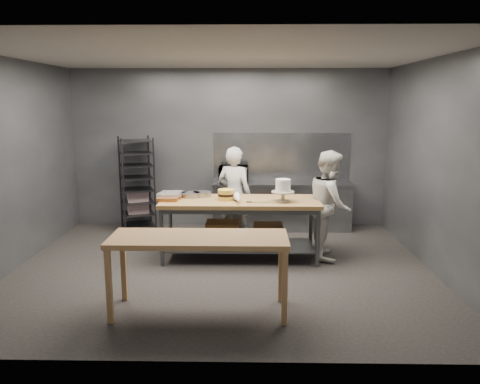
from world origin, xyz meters
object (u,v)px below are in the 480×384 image
object	(u,v)px
work_table	(241,221)
speed_rack	(137,185)
microwave	(233,174)
frosted_cake_stand	(283,188)
layer_cake	(226,195)
chef_right	(330,204)
chef_behind	(234,195)
near_counter	(199,244)

from	to	relation	value
work_table	speed_rack	size ratio (longest dim) A/B	1.37
work_table	microwave	size ratio (longest dim) A/B	4.43
work_table	frosted_cake_stand	world-z (taller)	frosted_cake_stand
layer_cake	chef_right	bearing A→B (deg)	3.71
chef_behind	chef_right	bearing A→B (deg)	177.70
speed_rack	microwave	xyz separation A→B (m)	(1.80, 0.08, 0.19)
microwave	near_counter	bearing A→B (deg)	-94.26
microwave	layer_cake	bearing A→B (deg)	-91.77
chef_behind	work_table	bearing A→B (deg)	122.07
chef_behind	frosted_cake_stand	size ratio (longest dim) A/B	4.86
chef_behind	microwave	world-z (taller)	chef_behind
microwave	work_table	bearing A→B (deg)	-84.32
work_table	near_counter	xyz separation A→B (m)	(-0.44, -1.93, 0.24)
near_counter	microwave	size ratio (longest dim) A/B	3.69
speed_rack	near_counter	bearing A→B (deg)	-66.51
speed_rack	layer_cake	size ratio (longest dim) A/B	6.94
work_table	layer_cake	world-z (taller)	layer_cake
work_table	chef_behind	distance (m)	0.84
speed_rack	layer_cake	distance (m)	2.40
chef_right	frosted_cake_stand	world-z (taller)	chef_right
speed_rack	chef_right	size ratio (longest dim) A/B	1.05
work_table	frosted_cake_stand	size ratio (longest dim) A/B	7.04
work_table	chef_behind	size ratio (longest dim) A/B	1.45
near_counter	work_table	bearing A→B (deg)	77.27
near_counter	layer_cake	xyz separation A→B (m)	(0.22, 1.90, 0.19)
chef_behind	microwave	xyz separation A→B (m)	(-0.05, 0.89, 0.22)
speed_rack	frosted_cake_stand	size ratio (longest dim) A/B	5.14
work_table	chef_behind	xyz separation A→B (m)	(-0.12, 0.79, 0.26)
near_counter	layer_cake	bearing A→B (deg)	83.52
work_table	speed_rack	bearing A→B (deg)	140.91
microwave	frosted_cake_stand	size ratio (longest dim) A/B	1.59
speed_rack	microwave	bearing A→B (deg)	2.54
frosted_cake_stand	work_table	bearing A→B (deg)	166.29
frosted_cake_stand	speed_rack	bearing A→B (deg)	145.99
chef_behind	chef_right	xyz separation A→B (m)	(1.49, -0.71, 0.00)
microwave	speed_rack	bearing A→B (deg)	-177.46
near_counter	chef_behind	size ratio (longest dim) A/B	1.21
near_counter	frosted_cake_stand	distance (m)	2.10
speed_rack	work_table	bearing A→B (deg)	-39.09
microwave	layer_cake	size ratio (longest dim) A/B	2.15
speed_rack	chef_behind	world-z (taller)	speed_rack
work_table	frosted_cake_stand	distance (m)	0.86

